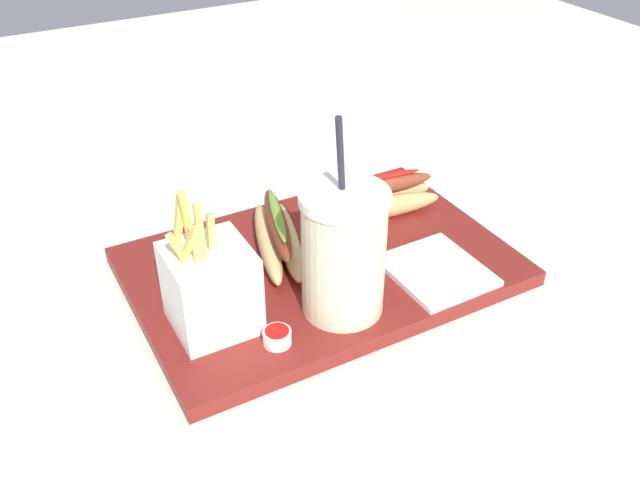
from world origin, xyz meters
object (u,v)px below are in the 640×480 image
(fries_basket, at_px, (210,287))
(napkin_stack, at_px, (436,271))
(hot_dog_1, at_px, (378,198))
(hot_dog_2, at_px, (278,236))
(soda_cup, at_px, (343,252))
(ketchup_cup_1, at_px, (196,266))
(ketchup_cup_2, at_px, (277,336))
(ketchup_cup_3, at_px, (357,258))

(fries_basket, bearing_deg, napkin_stack, 170.98)
(hot_dog_1, height_order, hot_dog_2, hot_dog_1)
(soda_cup, height_order, fries_basket, soda_cup)
(hot_dog_1, relative_size, ketchup_cup_1, 5.34)
(ketchup_cup_2, bearing_deg, hot_dog_1, -143.82)
(hot_dog_1, xyz_separation_m, ketchup_cup_2, (0.24, 0.17, -0.01))
(soda_cup, relative_size, napkin_stack, 2.00)
(ketchup_cup_2, distance_m, napkin_stack, 0.22)
(hot_dog_1, xyz_separation_m, hot_dog_2, (0.16, 0.02, 0.00))
(soda_cup, bearing_deg, fries_basket, -17.46)
(hot_dog_2, bearing_deg, hot_dog_1, -173.50)
(soda_cup, height_order, hot_dog_1, soda_cup)
(hot_dog_1, relative_size, napkin_stack, 1.50)
(hot_dog_1, bearing_deg, napkin_stack, 85.03)
(ketchup_cup_3, bearing_deg, napkin_stack, 142.02)
(ketchup_cup_1, height_order, napkin_stack, ketchup_cup_1)
(soda_cup, distance_m, ketchup_cup_3, 0.10)
(fries_basket, xyz_separation_m, ketchup_cup_3, (-0.19, -0.02, -0.04))
(fries_basket, height_order, napkin_stack, fries_basket)
(soda_cup, bearing_deg, ketchup_cup_2, 11.74)
(hot_dog_2, distance_m, napkin_stack, 0.20)
(ketchup_cup_1, bearing_deg, soda_cup, 131.70)
(soda_cup, relative_size, fries_basket, 1.40)
(soda_cup, distance_m, hot_dog_2, 0.15)
(hot_dog_2, bearing_deg, ketchup_cup_3, 132.93)
(ketchup_cup_1, distance_m, napkin_stack, 0.29)
(ketchup_cup_1, bearing_deg, fries_basket, 80.71)
(ketchup_cup_3, bearing_deg, fries_basket, 4.97)
(fries_basket, xyz_separation_m, hot_dog_1, (-0.28, -0.11, -0.03))
(ketchup_cup_2, xyz_separation_m, napkin_stack, (-0.22, -0.02, -0.01))
(ketchup_cup_3, bearing_deg, ketchup_cup_1, -23.46)
(ketchup_cup_3, xyz_separation_m, napkin_stack, (-0.08, 0.06, -0.01))
(soda_cup, relative_size, hot_dog_1, 1.34)
(hot_dog_1, bearing_deg, ketchup_cup_3, 46.21)
(hot_dog_2, xyz_separation_m, ketchup_cup_3, (-0.07, 0.08, -0.01))
(soda_cup, xyz_separation_m, ketchup_cup_3, (-0.06, -0.06, -0.06))
(ketchup_cup_3, distance_m, napkin_stack, 0.10)
(soda_cup, relative_size, ketchup_cup_2, 7.86)
(fries_basket, height_order, ketchup_cup_2, fries_basket)
(fries_basket, distance_m, ketchup_cup_3, 0.20)
(hot_dog_1, bearing_deg, ketchup_cup_1, 3.48)
(fries_basket, relative_size, hot_dog_2, 0.92)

